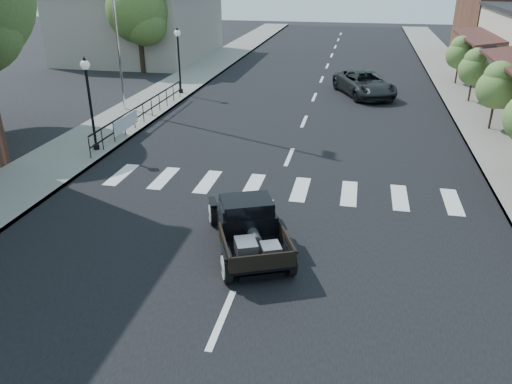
# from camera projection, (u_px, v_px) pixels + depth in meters

# --- Properties ---
(ground) EXTENTS (120.00, 120.00, 0.00)m
(ground) POSITION_uv_depth(u_px,v_px,m) (252.00, 248.00, 13.14)
(ground) COLOR black
(ground) RESTS_ON ground
(road) EXTENTS (14.00, 80.00, 0.02)m
(road) POSITION_uv_depth(u_px,v_px,m) (311.00, 106.00, 26.53)
(road) COLOR black
(road) RESTS_ON ground
(road_markings) EXTENTS (12.00, 60.00, 0.06)m
(road_markings) POSITION_uv_depth(u_px,v_px,m) (299.00, 134.00, 22.07)
(road_markings) COLOR silver
(road_markings) RESTS_ON ground
(sidewalk_left) EXTENTS (3.00, 80.00, 0.15)m
(sidewalk_left) POSITION_uv_depth(u_px,v_px,m) (160.00, 97.00, 28.06)
(sidewalk_left) COLOR gray
(sidewalk_left) RESTS_ON ground
(sidewalk_right) EXTENTS (3.00, 80.00, 0.15)m
(sidewalk_right) POSITION_uv_depth(u_px,v_px,m) (480.00, 114.00, 24.94)
(sidewalk_right) COLOR gray
(sidewalk_right) RESTS_ON ground
(low_building_left) EXTENTS (10.00, 12.00, 5.00)m
(low_building_left) POSITION_uv_depth(u_px,v_px,m) (142.00, 25.00, 39.86)
(low_building_left) COLOR #9D9383
(low_building_left) RESTS_ON ground
(railing) EXTENTS (0.08, 10.00, 1.00)m
(railing) POSITION_uv_depth(u_px,v_px,m) (143.00, 111.00, 23.14)
(railing) COLOR black
(railing) RESTS_ON sidewalk_left
(banner) EXTENTS (0.04, 2.20, 0.60)m
(banner) POSITION_uv_depth(u_px,v_px,m) (127.00, 128.00, 21.43)
(banner) COLOR silver
(banner) RESTS_ON sidewalk_left
(lamp_post_b) EXTENTS (0.36, 0.36, 3.60)m
(lamp_post_b) POSITION_uv_depth(u_px,v_px,m) (90.00, 105.00, 19.09)
(lamp_post_b) COLOR black
(lamp_post_b) RESTS_ON sidewalk_left
(lamp_post_c) EXTENTS (0.36, 0.36, 3.60)m
(lamp_post_c) POSITION_uv_depth(u_px,v_px,m) (179.00, 61.00, 28.02)
(lamp_post_c) COLOR black
(lamp_post_c) RESTS_ON sidewalk_left
(big_tree_far) EXTENTS (4.23, 4.23, 6.21)m
(big_tree_far) POSITION_uv_depth(u_px,v_px,m) (139.00, 26.00, 33.80)
(big_tree_far) COLOR #445F28
(big_tree_far) RESTS_ON ground
(small_tree_c) EXTENTS (1.72, 1.72, 2.87)m
(small_tree_c) POSITION_uv_depth(u_px,v_px,m) (495.00, 97.00, 21.79)
(small_tree_c) COLOR #527435
(small_tree_c) RESTS_ON sidewalk_right
(small_tree_d) EXTENTS (1.60, 1.60, 2.67)m
(small_tree_d) POSITION_uv_depth(u_px,v_px,m) (473.00, 76.00, 26.43)
(small_tree_d) COLOR #527435
(small_tree_d) RESTS_ON sidewalk_right
(small_tree_e) EXTENTS (1.65, 1.65, 2.75)m
(small_tree_e) POSITION_uv_depth(u_px,v_px,m) (459.00, 61.00, 30.52)
(small_tree_e) COLOR #527435
(small_tree_e) RESTS_ON sidewalk_right
(hotrod_pickup) EXTENTS (3.27, 4.38, 1.38)m
(hotrod_pickup) POSITION_uv_depth(u_px,v_px,m) (248.00, 225.00, 12.85)
(hotrod_pickup) COLOR black
(hotrod_pickup) RESTS_ON ground
(second_car) EXTENTS (4.07, 5.46, 1.38)m
(second_car) POSITION_uv_depth(u_px,v_px,m) (364.00, 84.00, 28.40)
(second_car) COLOR black
(second_car) RESTS_ON ground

